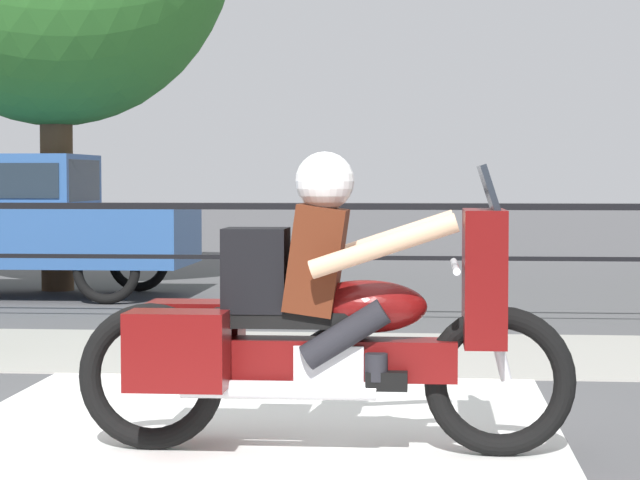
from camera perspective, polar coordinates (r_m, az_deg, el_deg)
ground_plane at (r=6.42m, az=-4.80°, el=-9.38°), size 120.00×120.00×0.00m
sidewalk_band at (r=9.74m, az=-1.42°, el=-5.13°), size 44.00×2.40×0.01m
crosswalk_band at (r=6.20m, az=-3.80°, el=-9.77°), size 3.29×6.00×0.01m
fence_railing at (r=11.55m, az=-0.38°, el=0.52°), size 36.00×0.05×1.12m
motorcycle at (r=6.14m, az=-0.00°, el=-3.62°), size 2.46×0.76×1.49m
parked_car at (r=14.60m, az=-14.00°, el=1.11°), size 3.95×1.63×1.62m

